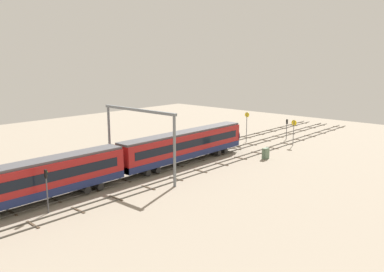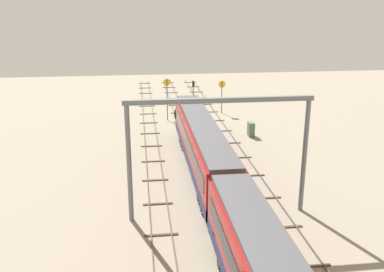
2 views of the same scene
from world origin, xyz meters
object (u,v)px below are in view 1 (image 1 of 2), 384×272
at_px(speed_sign_mid_trackside, 294,128).
at_px(signal_light_trackside_approach, 47,185).
at_px(train, 123,161).
at_px(signal_light_trackside_departure, 287,126).
at_px(speed_sign_near_foreground, 247,123).
at_px(overhead_gantry, 139,129).
at_px(relay_cabinet, 266,153).

bearing_deg(speed_sign_mid_trackside, signal_light_trackside_approach, 175.87).
distance_m(train, signal_light_trackside_departure, 38.47).
distance_m(speed_sign_near_foreground, signal_light_trackside_approach, 43.35).
relative_size(overhead_gantry, signal_light_trackside_approach, 2.98).
bearing_deg(train, speed_sign_near_foreground, 3.60).
bearing_deg(speed_sign_near_foreground, relay_cabinet, -132.08).
bearing_deg(relay_cabinet, speed_sign_near_foreground, 47.92).
relative_size(overhead_gantry, speed_sign_mid_trackside, 2.91).
height_order(speed_sign_mid_trackside, relay_cabinet, speed_sign_mid_trackside).
relative_size(overhead_gantry, signal_light_trackside_departure, 3.44).
bearing_deg(relay_cabinet, train, 161.30).
height_order(signal_light_trackside_approach, signal_light_trackside_departure, signal_light_trackside_approach).
bearing_deg(signal_light_trackside_departure, overhead_gantry, 175.84).
relative_size(train, relay_cabinet, 29.06).
bearing_deg(train, speed_sign_mid_trackside, -10.27).
distance_m(speed_sign_mid_trackside, signal_light_trackside_departure, 5.57).
bearing_deg(speed_sign_near_foreground, train, -176.40).
height_order(overhead_gantry, speed_sign_mid_trackside, overhead_gantry).
bearing_deg(speed_sign_mid_trackside, speed_sign_near_foreground, 110.98).
bearing_deg(train, signal_light_trackside_approach, -166.57).
relative_size(signal_light_trackside_approach, signal_light_trackside_departure, 1.15).
distance_m(speed_sign_near_foreground, signal_light_trackside_departure, 8.65).
bearing_deg(speed_sign_near_foreground, signal_light_trackside_departure, -31.67).
distance_m(speed_sign_near_foreground, speed_sign_mid_trackside, 8.75).
bearing_deg(overhead_gantry, speed_sign_near_foreground, 3.88).
xyz_separation_m(overhead_gantry, speed_sign_near_foreground, (28.24, 1.92, -2.80)).
bearing_deg(relay_cabinet, speed_sign_mid_trackside, 6.81).
distance_m(signal_light_trackside_departure, relay_cabinet, 16.81).
xyz_separation_m(speed_sign_mid_trackside, signal_light_trackside_departure, (4.18, 3.65, -0.53)).
height_order(overhead_gantry, signal_light_trackside_departure, overhead_gantry).
distance_m(signal_light_trackside_approach, relay_cabinet, 34.84).
bearing_deg(relay_cabinet, overhead_gantry, 158.72).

